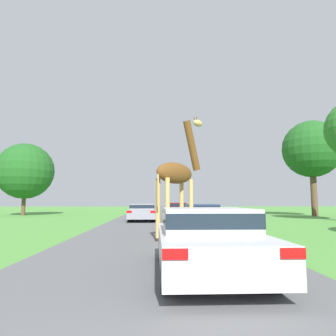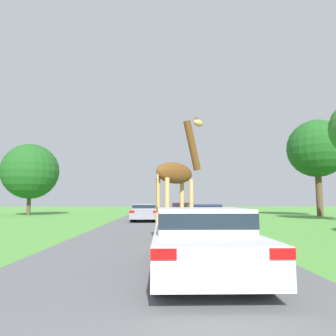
{
  "view_description": "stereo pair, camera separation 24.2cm",
  "coord_description": "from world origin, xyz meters",
  "px_view_note": "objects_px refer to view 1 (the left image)",
  "views": [
    {
      "loc": [
        -0.02,
        -0.92,
        1.5
      ],
      "look_at": [
        0.48,
        10.85,
        2.79
      ],
      "focal_mm": 32.0,
      "sensor_mm": 36.0,
      "label": 1
    },
    {
      "loc": [
        0.22,
        -0.93,
        1.5
      ],
      "look_at": [
        0.48,
        10.85,
        2.79
      ],
      "focal_mm": 32.0,
      "sensor_mm": 36.0,
      "label": 2
    }
  ],
  "objects_px": {
    "car_far_ahead": "(177,209)",
    "tree_far_right": "(25,171)",
    "car_queue_left": "(202,215)",
    "tree_right_cluster": "(312,149)",
    "giraffe_near_road": "(178,175)",
    "car_queue_right": "(142,212)",
    "car_lead_maroon": "(207,238)"
  },
  "relations": [
    {
      "from": "car_far_ahead",
      "to": "tree_far_right",
      "type": "xyz_separation_m",
      "value": [
        -15.79,
        3.29,
        3.9
      ]
    },
    {
      "from": "car_queue_left",
      "to": "tree_far_right",
      "type": "height_order",
      "value": "tree_far_right"
    },
    {
      "from": "car_far_ahead",
      "to": "tree_right_cluster",
      "type": "xyz_separation_m",
      "value": [
        13.62,
        0.44,
        5.95
      ]
    },
    {
      "from": "car_queue_left",
      "to": "tree_far_right",
      "type": "distance_m",
      "value": 22.2
    },
    {
      "from": "giraffe_near_road",
      "to": "car_queue_left",
      "type": "xyz_separation_m",
      "value": [
        1.81,
        5.6,
        -1.82
      ]
    },
    {
      "from": "giraffe_near_road",
      "to": "car_far_ahead",
      "type": "bearing_deg",
      "value": 132.28
    },
    {
      "from": "giraffe_near_road",
      "to": "tree_right_cluster",
      "type": "relative_size",
      "value": 0.55
    },
    {
      "from": "giraffe_near_road",
      "to": "tree_right_cluster",
      "type": "distance_m",
      "value": 23.06
    },
    {
      "from": "car_far_ahead",
      "to": "car_queue_right",
      "type": "bearing_deg",
      "value": -116.68
    },
    {
      "from": "car_far_ahead",
      "to": "tree_right_cluster",
      "type": "distance_m",
      "value": 14.87
    },
    {
      "from": "giraffe_near_road",
      "to": "car_lead_maroon",
      "type": "height_order",
      "value": "giraffe_near_road"
    },
    {
      "from": "car_queue_right",
      "to": "tree_far_right",
      "type": "height_order",
      "value": "tree_far_right"
    },
    {
      "from": "car_queue_left",
      "to": "tree_right_cluster",
      "type": "relative_size",
      "value": 0.46
    },
    {
      "from": "car_far_ahead",
      "to": "giraffe_near_road",
      "type": "bearing_deg",
      "value": -94.05
    },
    {
      "from": "car_lead_maroon",
      "to": "tree_far_right",
      "type": "xyz_separation_m",
      "value": [
        -14.8,
        25.52,
        3.89
      ]
    },
    {
      "from": "giraffe_near_road",
      "to": "car_far_ahead",
      "type": "xyz_separation_m",
      "value": [
        1.19,
        16.74,
        -1.82
      ]
    },
    {
      "from": "car_lead_maroon",
      "to": "tree_right_cluster",
      "type": "bearing_deg",
      "value": 57.18
    },
    {
      "from": "car_queue_left",
      "to": "car_far_ahead",
      "type": "bearing_deg",
      "value": 93.18
    },
    {
      "from": "giraffe_near_road",
      "to": "car_lead_maroon",
      "type": "distance_m",
      "value": 5.79
    },
    {
      "from": "car_queue_right",
      "to": "car_lead_maroon",
      "type": "bearing_deg",
      "value": -82.76
    },
    {
      "from": "car_queue_left",
      "to": "tree_right_cluster",
      "type": "height_order",
      "value": "tree_right_cluster"
    },
    {
      "from": "tree_far_right",
      "to": "car_lead_maroon",
      "type": "bearing_deg",
      "value": -59.89
    },
    {
      "from": "tree_right_cluster",
      "to": "tree_far_right",
      "type": "height_order",
      "value": "tree_right_cluster"
    },
    {
      "from": "tree_right_cluster",
      "to": "tree_far_right",
      "type": "distance_m",
      "value": 29.62
    },
    {
      "from": "car_far_ahead",
      "to": "tree_far_right",
      "type": "distance_m",
      "value": 16.6
    },
    {
      "from": "car_queue_right",
      "to": "car_queue_left",
      "type": "relative_size",
      "value": 0.94
    },
    {
      "from": "tree_right_cluster",
      "to": "car_queue_left",
      "type": "bearing_deg",
      "value": -138.32
    },
    {
      "from": "car_queue_left",
      "to": "car_far_ahead",
      "type": "height_order",
      "value": "car_far_ahead"
    },
    {
      "from": "car_queue_left",
      "to": "car_lead_maroon",
      "type": "bearing_deg",
      "value": -98.29
    },
    {
      "from": "giraffe_near_road",
      "to": "tree_far_right",
      "type": "relative_size",
      "value": 0.69
    },
    {
      "from": "giraffe_near_road",
      "to": "car_queue_right",
      "type": "relative_size",
      "value": 1.26
    },
    {
      "from": "car_queue_left",
      "to": "car_far_ahead",
      "type": "relative_size",
      "value": 1.1
    }
  ]
}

